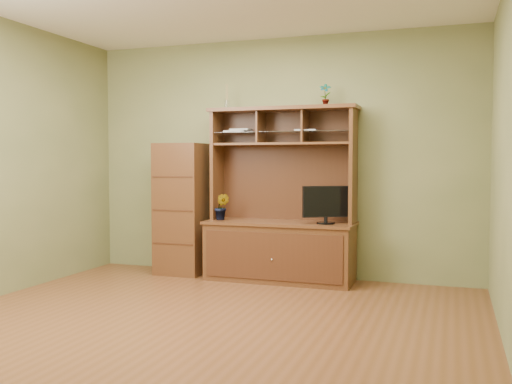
% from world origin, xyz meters
% --- Properties ---
extents(room, '(4.54, 4.04, 2.74)m').
position_xyz_m(room, '(0.00, 0.00, 1.35)').
color(room, brown).
rests_on(room, ground).
extents(media_hutch, '(1.66, 0.61, 1.90)m').
position_xyz_m(media_hutch, '(0.11, 1.73, 0.52)').
color(media_hutch, '#4E2716').
rests_on(media_hutch, room).
extents(monitor, '(0.45, 0.29, 0.40)m').
position_xyz_m(monitor, '(0.63, 1.64, 0.86)').
color(monitor, black).
rests_on(monitor, media_hutch).
extents(orchid_plant, '(0.17, 0.14, 0.30)m').
position_xyz_m(orchid_plant, '(-0.55, 1.65, 0.80)').
color(orchid_plant, '#33561D').
rests_on(orchid_plant, media_hutch).
extents(top_plant, '(0.13, 0.10, 0.24)m').
position_xyz_m(top_plant, '(0.58, 1.80, 2.02)').
color(top_plant, '#426D26').
rests_on(top_plant, media_hutch).
extents(reed_diffuser, '(0.06, 0.06, 0.28)m').
position_xyz_m(reed_diffuser, '(-0.55, 1.80, 2.01)').
color(reed_diffuser, silver).
rests_on(reed_diffuser, media_hutch).
extents(magazines, '(1.07, 0.21, 0.04)m').
position_xyz_m(magazines, '(-0.16, 1.80, 1.65)').
color(magazines, '#B6B6BB').
rests_on(magazines, media_hutch).
extents(side_cabinet, '(0.54, 0.49, 1.51)m').
position_xyz_m(side_cabinet, '(-1.09, 1.74, 0.76)').
color(side_cabinet, '#4E2716').
rests_on(side_cabinet, room).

